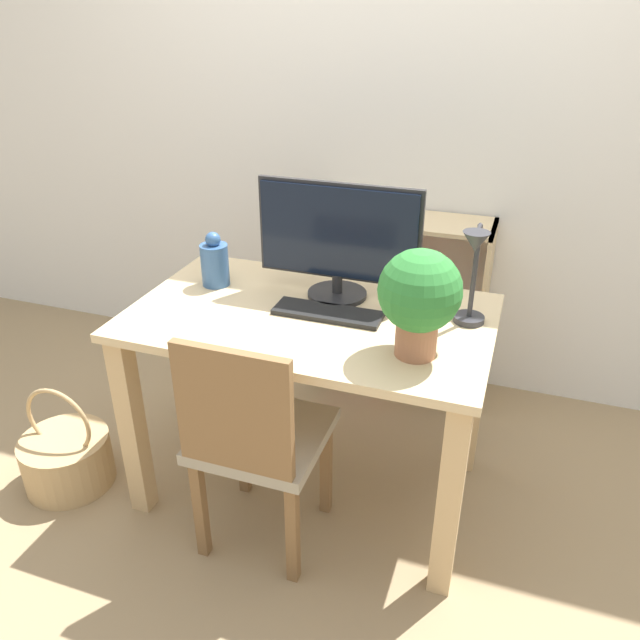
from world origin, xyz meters
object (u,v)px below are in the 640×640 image
at_px(chair, 254,437).
at_px(bookshelf, 372,309).
at_px(monitor, 338,237).
at_px(desk_lamp, 473,270).
at_px(keyboard, 328,313).
at_px(basket, 67,458).
at_px(potted_plant, 419,296).
at_px(vase, 215,262).

relative_size(chair, bookshelf, 1.00).
distance_m(monitor, bookshelf, 0.86).
xyz_separation_m(desk_lamp, bookshelf, (-0.49, 0.74, -0.56)).
height_order(keyboard, basket, keyboard).
distance_m(potted_plant, basket, 1.52).
xyz_separation_m(monitor, desk_lamp, (0.46, -0.10, -0.01)).
height_order(desk_lamp, basket, desk_lamp).
height_order(keyboard, desk_lamp, desk_lamp).
xyz_separation_m(desk_lamp, basket, (-1.40, -0.35, -0.84)).
bearing_deg(monitor, vase, -173.62).
height_order(monitor, vase, monitor).
relative_size(keyboard, vase, 1.80).
relative_size(keyboard, potted_plant, 1.11).
relative_size(vase, potted_plant, 0.62).
bearing_deg(chair, vase, 122.23).
bearing_deg(bookshelf, potted_plant, -68.74).
height_order(vase, basket, vase).
bearing_deg(chair, monitor, 72.13).
distance_m(keyboard, basket, 1.18).
bearing_deg(bookshelf, monitor, -87.48).
xyz_separation_m(monitor, vase, (-0.45, -0.05, -0.13)).
bearing_deg(potted_plant, basket, -173.65).
xyz_separation_m(keyboard, potted_plant, (0.32, -0.16, 0.18)).
distance_m(monitor, keyboard, 0.26).
height_order(potted_plant, basket, potted_plant).
bearing_deg(vase, desk_lamp, -3.33).
relative_size(vase, basket, 0.47).
distance_m(keyboard, bookshelf, 0.87).
xyz_separation_m(desk_lamp, potted_plant, (-0.12, -0.21, -0.01)).
xyz_separation_m(vase, chair, (0.34, -0.44, -0.37)).
xyz_separation_m(chair, basket, (-0.82, 0.04, -0.35)).
height_order(monitor, bookshelf, monitor).
height_order(keyboard, bookshelf, bookshelf).
height_order(vase, desk_lamp, desk_lamp).
distance_m(desk_lamp, chair, 0.85).
xyz_separation_m(keyboard, vase, (-0.47, 0.10, 0.08)).
relative_size(desk_lamp, basket, 0.79).
bearing_deg(keyboard, vase, 167.52).
height_order(vase, chair, vase).
height_order(monitor, desk_lamp, monitor).
xyz_separation_m(potted_plant, basket, (-1.27, -0.14, -0.82)).
distance_m(monitor, vase, 0.47).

